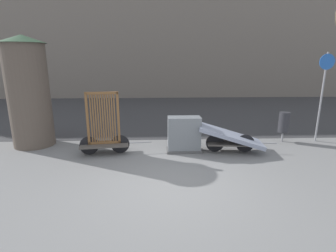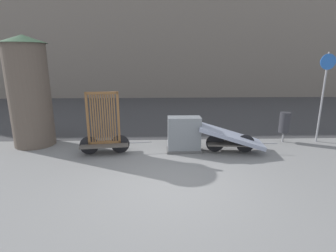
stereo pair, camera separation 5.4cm
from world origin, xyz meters
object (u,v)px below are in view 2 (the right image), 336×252
utility_cabinet (184,136)px  sign_post (324,87)px  bike_cart_with_bedframe (104,132)px  advertising_column (29,91)px  bike_cart_with_mattress (231,137)px  trash_bin (284,123)px

utility_cabinet → sign_post: 4.86m
bike_cart_with_bedframe → advertising_column: advertising_column is taller
bike_cart_with_mattress → advertising_column: (-6.18, 0.93, 1.28)m
bike_cart_with_bedframe → trash_bin: bike_cart_with_bedframe is taller
trash_bin → bike_cart_with_mattress: bearing=-155.6°
advertising_column → trash_bin: bearing=0.0°
sign_post → bike_cart_with_mattress: bearing=-163.9°
trash_bin → advertising_column: size_ratio=0.30×
bike_cart_with_mattress → utility_cabinet: 1.39m
bike_cart_with_mattress → trash_bin: bearing=29.7°
trash_bin → advertising_column: (-8.24, -0.00, 1.08)m
trash_bin → utility_cabinet: bearing=-166.5°
bike_cart_with_mattress → trash_bin: trash_bin is taller
utility_cabinet → bike_cart_with_mattress: bearing=-4.4°
bike_cart_with_mattress → trash_bin: (2.05, 0.93, 0.21)m
utility_cabinet → sign_post: bearing=10.1°
bike_cart_with_mattress → utility_cabinet: size_ratio=2.23×
bike_cart_with_mattress → utility_cabinet: bearing=-179.1°
utility_cabinet → trash_bin: bearing=13.5°
bike_cart_with_bedframe → utility_cabinet: bearing=-4.0°
bike_cart_with_mattress → advertising_column: advertising_column is taller
bike_cart_with_bedframe → utility_cabinet: 2.36m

